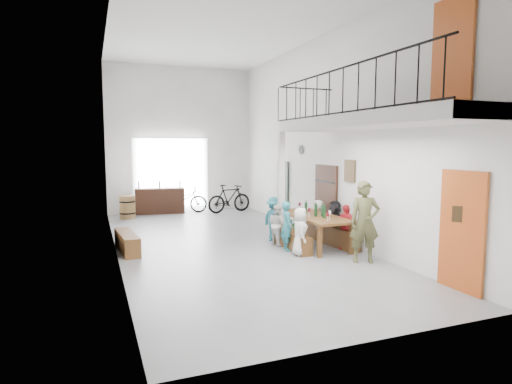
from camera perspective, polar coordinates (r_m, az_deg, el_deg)
name	(u,v)px	position (r m, az deg, el deg)	size (l,w,h in m)	color
floor	(228,243)	(11.16, -3.76, -6.86)	(12.00, 12.00, 0.00)	slate
room_walls	(227,104)	(10.93, -3.90, 11.61)	(12.00, 12.00, 12.00)	white
gateway_portal	(171,175)	(16.61, -11.23, 2.21)	(2.80, 0.08, 2.80)	white
right_wall_decor	(360,179)	(10.41, 13.70, 1.73)	(0.07, 8.28, 5.07)	#A84215
balcony	(368,123)	(8.94, 14.70, 8.84)	(1.52, 5.62, 4.00)	silver
tasting_table	(314,218)	(10.82, 7.71, -3.50)	(1.00, 2.44, 0.79)	brown
bench_inner	(291,239)	(10.67, 4.68, -6.31)	(0.30, 1.85, 0.43)	brown
bench_wall	(331,235)	(11.21, 9.93, -5.62)	(0.27, 2.10, 0.48)	brown
tableware	(315,210)	(10.75, 7.87, -2.35)	(0.36, 1.83, 0.35)	black
side_bench	(127,242)	(10.71, -16.81, -6.44)	(0.35, 1.61, 0.45)	brown
oak_barrel	(127,207)	(15.48, -16.77, -1.95)	(0.54, 0.54, 0.80)	brown
serving_counter	(160,201)	(16.34, -12.68, -1.16)	(1.79, 0.50, 0.95)	#331B11
counter_bottles	(160,184)	(16.28, -12.73, 0.99)	(1.54, 0.26, 0.28)	black
guest_left_a	(300,232)	(9.89, 5.91, -5.29)	(0.54, 0.35, 1.11)	silver
guest_left_b	(287,226)	(10.35, 4.13, -4.53)	(0.43, 0.29, 1.19)	#25727E
guest_left_c	(277,225)	(10.92, 2.86, -4.35)	(0.51, 0.40, 1.04)	silver
guest_left_d	(274,219)	(11.30, 2.41, -3.64)	(0.76, 0.44, 1.18)	#25727E
guest_right_a	(346,227)	(10.63, 11.86, -4.60)	(0.65, 0.27, 1.11)	red
guest_right_b	(334,222)	(11.16, 10.42, -3.99)	(1.05, 0.33, 1.13)	black
guest_right_c	(318,219)	(11.70, 8.28, -3.64)	(0.52, 0.34, 1.07)	silver
host_standing	(365,222)	(9.52, 14.30, -3.90)	(0.64, 0.42, 1.77)	#494929
potted_plant	(297,223)	(12.88, 5.46, -4.10)	(0.41, 0.35, 0.45)	#204C1D
bicycle_near	(182,199)	(16.42, -9.86, -0.96)	(0.67, 1.92, 1.01)	black
bicycle_far	(229,198)	(16.20, -3.57, -0.87)	(0.50, 1.77, 1.07)	black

